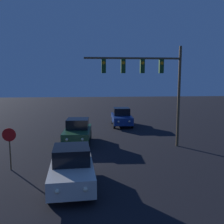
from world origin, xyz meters
The scene contains 5 objects.
car_near centered at (-2.00, 9.50, 0.84)m, with size 2.05×4.08×1.74m.
car_mid centered at (-2.10, 16.85, 0.84)m, with size 2.01×4.07×1.74m.
car_far centered at (1.89, 23.07, 0.84)m, with size 1.91×4.02×1.74m.
traffic_signal_mast centered at (2.79, 15.41, 4.76)m, with size 6.43×0.30×6.75m.
stop_sign centered at (-5.26, 11.75, 1.52)m, with size 0.68×0.07×2.19m.
Camera 1 is at (-1.19, -0.91, 4.70)m, focal length 40.00 mm.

